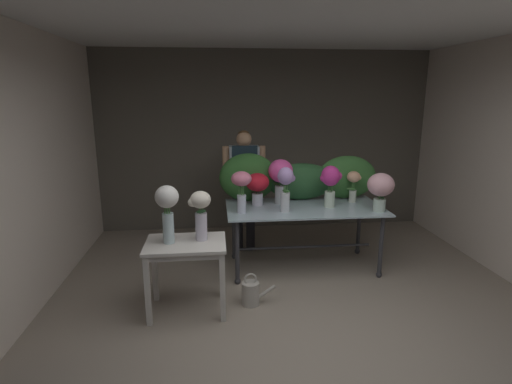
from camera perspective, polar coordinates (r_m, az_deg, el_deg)
name	(u,v)px	position (r m, az deg, el deg)	size (l,w,h in m)	color
ground_plane	(281,270)	(5.05, 3.62, -10.95)	(7.79, 7.79, 0.00)	gray
wall_back	(264,141)	(6.38, 1.18, 7.17)	(5.22, 0.12, 2.75)	#5B564C
wall_left	(45,163)	(4.93, -27.66, 3.67)	(0.12, 3.66, 2.75)	beige
wall_right	(496,155)	(5.70, 30.80, 4.46)	(0.12, 3.66, 2.75)	beige
ceiling_slab	(285,25)	(4.64, 4.18, 22.48)	(5.34, 3.66, 0.12)	silver
display_table_glass	(304,216)	(4.92, 6.81, -3.36)	(1.87, 0.94, 0.79)	#ABC4D0
side_table_white	(186,252)	(3.99, -9.87, -8.33)	(0.77, 0.55, 0.72)	silver
florist	(244,178)	(5.37, -1.67, 1.94)	(0.57, 0.24, 1.64)	#232328
foliage_backdrop	(297,179)	(5.15, 5.76, 1.87)	(2.02, 0.31, 0.61)	#2D6028
vase_lilac_hydrangea	(286,185)	(4.59, 4.22, 0.98)	(0.22, 0.18, 0.52)	silver
vase_magenta_stock	(330,182)	(4.85, 10.48, 1.45)	(0.26, 0.22, 0.50)	silver
vase_blush_anemones	(381,188)	(4.82, 17.19, 0.58)	(0.30, 0.30, 0.45)	silver
vase_fuchsia_roses	(280,175)	(4.92, 3.47, 2.35)	(0.30, 0.30, 0.55)	silver
vase_peach_peonies	(353,183)	(5.15, 13.60, 1.23)	(0.17, 0.16, 0.39)	silver
vase_crimson_ranunculus	(257,185)	(4.87, 0.20, 0.96)	(0.28, 0.28, 0.39)	silver
vase_rosy_carnations	(241,186)	(4.53, -2.07, 0.89)	(0.23, 0.23, 0.48)	silver
vase_white_roses_tall	(167,207)	(3.86, -12.44, -2.11)	(0.22, 0.22, 0.56)	silver
vase_cream_lisianthus_tall	(200,212)	(3.91, -7.87, -2.75)	(0.22, 0.20, 0.49)	silver
watering_can	(251,293)	(4.25, -0.72, -14.05)	(0.35, 0.18, 0.34)	#B7B2A8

